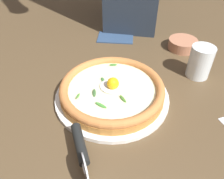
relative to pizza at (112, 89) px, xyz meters
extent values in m
cube|color=brown|center=(-0.03, -0.01, -0.05)|extent=(2.40, 2.40, 0.03)
cylinder|color=white|center=(0.00, 0.00, -0.03)|extent=(0.32, 0.32, 0.01)
cylinder|color=#BE7D37|center=(0.00, 0.00, -0.01)|extent=(0.29, 0.29, 0.02)
torus|color=#C6773D|center=(0.00, 0.00, 0.01)|extent=(0.29, 0.29, 0.02)
cylinder|color=#F2ECBB|center=(0.00, 0.00, 0.00)|extent=(0.24, 0.24, 0.00)
ellipsoid|color=white|center=(0.00, 0.01, 0.01)|extent=(0.07, 0.06, 0.01)
sphere|color=yellow|center=(0.00, 0.00, 0.02)|extent=(0.03, 0.03, 0.03)
ellipsoid|color=#396333|center=(-0.04, -0.03, 0.01)|extent=(0.02, 0.03, 0.01)
ellipsoid|color=#417228|center=(0.04, -0.04, 0.01)|extent=(0.02, 0.03, 0.01)
ellipsoid|color=#3A6F35|center=(-0.03, 0.03, 0.01)|extent=(0.02, 0.02, 0.01)
ellipsoid|color=#458F37|center=(-0.01, -0.07, 0.01)|extent=(0.03, 0.02, 0.01)
ellipsoid|color=#3B7C30|center=(-0.02, 0.11, 0.01)|extent=(0.03, 0.01, 0.00)
ellipsoid|color=#4D8D39|center=(-0.08, -0.05, 0.01)|extent=(0.01, 0.03, 0.01)
cylinder|color=#B37354|center=(0.20, 0.32, -0.01)|extent=(0.10, 0.10, 0.04)
cylinder|color=silver|center=(0.00, -0.25, 0.01)|extent=(0.04, 0.07, 0.08)
cylinder|color=silver|center=(0.00, -0.24, 0.01)|extent=(0.02, 0.02, 0.01)
cylinder|color=black|center=(-0.03, -0.19, 0.01)|extent=(0.07, 0.10, 0.02)
cylinder|color=silver|center=(0.24, 0.16, 0.02)|extent=(0.07, 0.07, 0.10)
cylinder|color=white|center=(0.24, 0.16, -0.01)|extent=(0.06, 0.06, 0.04)
cube|color=navy|center=(-0.06, 0.35, -0.03)|extent=(0.15, 0.10, 0.01)
camera|label=1|loc=(0.09, -0.46, 0.41)|focal=36.47mm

